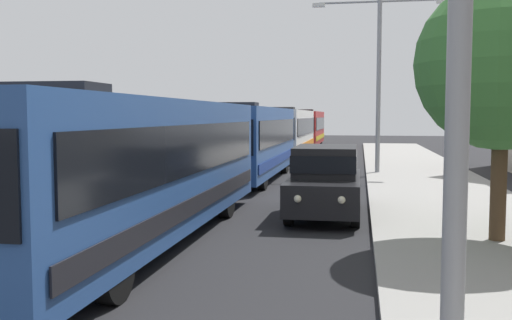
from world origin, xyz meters
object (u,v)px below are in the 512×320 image
object	(u,v)px
bus_lead	(139,165)
bus_fourth_in_line	(306,128)
bus_middle	(287,132)
white_suv	(326,178)
streetlamp_mid	(379,65)
bus_second_in_line	(250,140)
roadside_tree	(502,65)

from	to	relation	value
bus_lead	bus_fourth_in_line	bearing A→B (deg)	90.00
bus_middle	white_suv	bearing A→B (deg)	-79.96
bus_fourth_in_line	streetlamp_mid	world-z (taller)	streetlamp_mid
bus_second_in_line	bus_fourth_in_line	xyz separation A→B (m)	(-0.00, 25.47, -0.00)
bus_middle	bus_fourth_in_line	world-z (taller)	same
white_suv	roadside_tree	bearing A→B (deg)	-39.85
bus_second_in_line	streetlamp_mid	world-z (taller)	streetlamp_mid
bus_fourth_in_line	bus_middle	bearing A→B (deg)	-90.00
bus_second_in_line	white_suv	size ratio (longest dim) A/B	2.28
bus_second_in_line	bus_lead	bearing A→B (deg)	-90.00
bus_lead	white_suv	distance (m)	5.57
bus_fourth_in_line	white_suv	world-z (taller)	bus_fourth_in_line
bus_second_in_line	roadside_tree	size ratio (longest dim) A/B	2.00
white_suv	roadside_tree	xyz separation A→B (m)	(3.73, -3.11, 2.73)
streetlamp_mid	white_suv	bearing A→B (deg)	-98.64
white_suv	bus_fourth_in_line	bearing A→B (deg)	96.23
streetlamp_mid	roadside_tree	distance (m)	14.50
bus_fourth_in_line	streetlamp_mid	distance (m)	23.55
streetlamp_mid	bus_lead	bearing A→B (deg)	-109.44
roadside_tree	streetlamp_mid	bearing A→B (deg)	98.08
roadside_tree	bus_middle	bearing A→B (deg)	107.20
bus_fourth_in_line	streetlamp_mid	bearing A→B (deg)	-76.61
bus_middle	white_suv	world-z (taller)	bus_middle
bus_lead	roadside_tree	world-z (taller)	roadside_tree
white_suv	bus_second_in_line	bearing A→B (deg)	113.77
bus_lead	bus_middle	xyz separation A→B (m)	(-0.00, 24.99, -0.00)
white_suv	streetlamp_mid	distance (m)	11.99
bus_lead	streetlamp_mid	xyz separation A→B (m)	(5.40, 15.30, 3.31)
bus_second_in_line	streetlamp_mid	xyz separation A→B (m)	(5.40, 2.79, 3.32)
bus_second_in_line	streetlamp_mid	bearing A→B (deg)	27.34
bus_fourth_in_line	streetlamp_mid	size ratio (longest dim) A/B	1.33
bus_middle	roadside_tree	size ratio (longest dim) A/B	2.16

